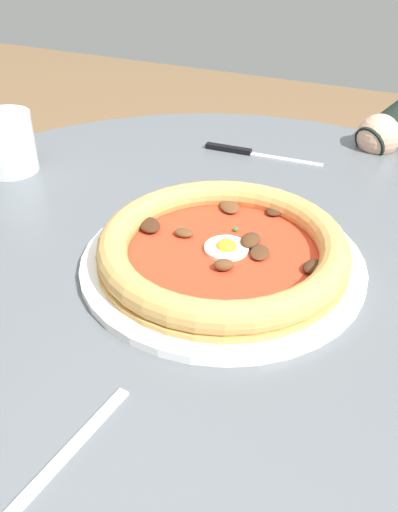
{
  "coord_description": "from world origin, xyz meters",
  "views": [
    {
      "loc": [
        0.5,
        0.21,
        1.09
      ],
      "look_at": [
        -0.03,
        -0.03,
        0.7
      ],
      "focal_mm": 40.04,
      "sensor_mm": 36.0,
      "label": 1
    }
  ],
  "objects_px": {
    "dining_table": "(207,374)",
    "steak_knife": "(246,152)",
    "water_glass": "(8,145)",
    "fork_utensil": "(54,471)",
    "pizza_on_plate": "(224,250)"
  },
  "relations": [
    {
      "from": "water_glass",
      "to": "fork_utensil",
      "type": "xyz_separation_m",
      "value": [
        0.41,
        0.37,
        -0.04
      ]
    },
    {
      "from": "water_glass",
      "to": "steak_knife",
      "type": "bearing_deg",
      "value": 123.16
    },
    {
      "from": "pizza_on_plate",
      "to": "steak_knife",
      "type": "bearing_deg",
      "value": -165.01
    },
    {
      "from": "dining_table",
      "to": "pizza_on_plate",
      "type": "height_order",
      "value": "pizza_on_plate"
    },
    {
      "from": "steak_knife",
      "to": "fork_utensil",
      "type": "xyz_separation_m",
      "value": [
        0.6,
        0.06,
        -0.0
      ]
    },
    {
      "from": "water_glass",
      "to": "steak_knife",
      "type": "height_order",
      "value": "water_glass"
    },
    {
      "from": "water_glass",
      "to": "dining_table",
      "type": "bearing_deg",
      "value": 73.7
    },
    {
      "from": "dining_table",
      "to": "fork_utensil",
      "type": "height_order",
      "value": "fork_utensil"
    },
    {
      "from": "dining_table",
      "to": "fork_utensil",
      "type": "bearing_deg",
      "value": 0.36
    },
    {
      "from": "water_glass",
      "to": "steak_knife",
      "type": "xyz_separation_m",
      "value": [
        -0.2,
        0.3,
        -0.04
      ]
    },
    {
      "from": "pizza_on_plate",
      "to": "water_glass",
      "type": "xyz_separation_m",
      "value": [
        -0.1,
        -0.38,
        0.02
      ]
    },
    {
      "from": "dining_table",
      "to": "steak_knife",
      "type": "height_order",
      "value": "steak_knife"
    },
    {
      "from": "steak_knife",
      "to": "fork_utensil",
      "type": "bearing_deg",
      "value": 6.11
    },
    {
      "from": "pizza_on_plate",
      "to": "fork_utensil",
      "type": "relative_size",
      "value": 1.77
    },
    {
      "from": "fork_utensil",
      "to": "steak_knife",
      "type": "bearing_deg",
      "value": -173.89
    }
  ]
}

